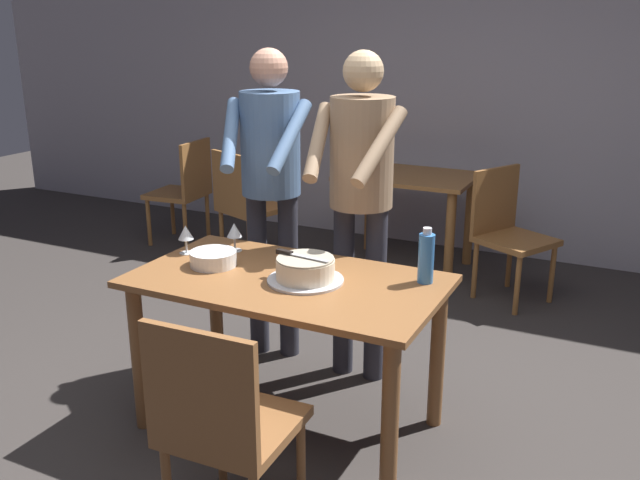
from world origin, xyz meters
name	(u,v)px	position (x,y,z in m)	size (l,w,h in m)	color
ground_plane	(290,424)	(0.00, 0.00, 0.00)	(14.00, 14.00, 0.00)	#383330
back_wall	(470,86)	(0.00, 3.08, 1.35)	(10.00, 0.12, 2.70)	#ADA8B2
main_dining_table	(288,305)	(0.00, 0.00, 0.62)	(1.39, 0.78, 0.75)	brown
cake_on_platter	(305,271)	(0.09, 0.00, 0.80)	(0.34, 0.34, 0.11)	silver
cake_knife	(292,254)	(0.02, 0.01, 0.87)	(0.27, 0.05, 0.02)	silver
plate_stack	(213,258)	(-0.39, -0.01, 0.79)	(0.22, 0.22, 0.07)	white
wine_glass_near	(234,231)	(-0.42, 0.22, 0.85)	(0.08, 0.08, 0.14)	silver
wine_glass_far	(186,233)	(-0.61, 0.08, 0.85)	(0.08, 0.08, 0.14)	silver
water_bottle	(426,257)	(0.57, 0.22, 0.86)	(0.07, 0.07, 0.25)	#387AC6
person_cutting_cake	(361,182)	(0.10, 0.60, 1.08)	(0.47, 0.56, 1.72)	#2D2D38
person_standing_beside	(271,171)	(-0.44, 0.63, 1.08)	(0.46, 0.58, 1.72)	#2D2D38
chair_near_side	(222,422)	(0.15, -0.77, 0.49)	(0.45, 0.45, 0.90)	brown
background_table	(407,195)	(-0.26, 2.38, 0.58)	(1.00, 0.70, 0.74)	#9E6633
background_chair_0	(245,202)	(-1.43, 1.92, 0.49)	(0.57, 0.57, 0.90)	#9E6633
background_chair_1	(508,229)	(0.57, 2.08, 0.49)	(0.60, 0.60, 0.90)	#9E6633
background_chair_2	(184,188)	(-2.16, 2.12, 0.49)	(0.47, 0.47, 0.90)	#9E6633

